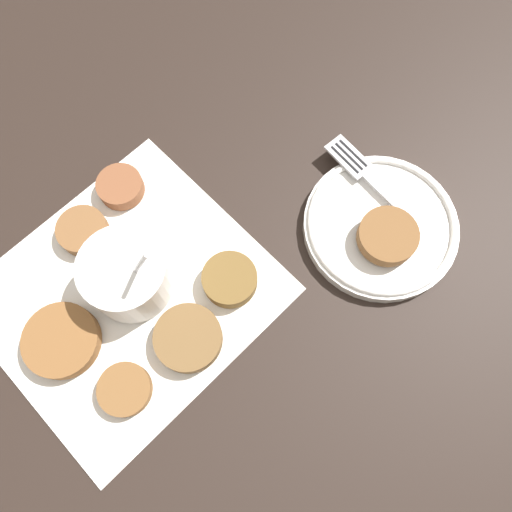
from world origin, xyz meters
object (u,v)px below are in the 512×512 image
Objects in this scene: sauce_bowl at (128,275)px; serving_plate at (381,226)px; fork at (366,174)px; fritter_on_plate at (388,236)px.

sauce_bowl reaches higher than serving_plate.
serving_plate is at bearing -32.37° from sauce_bowl.
fritter_on_plate is at bearing -123.89° from fork.
fork is (0.03, 0.06, 0.01)m from serving_plate.
fork is at bearing 56.11° from fritter_on_plate.
sauce_bowl is 0.30m from fritter_on_plate.
fritter_on_plate reaches higher than fork.
fritter_on_plate is at bearing -36.34° from sauce_bowl.
sauce_bowl is at bearing 143.66° from fritter_on_plate.
fork is (0.29, -0.11, -0.01)m from sauce_bowl.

